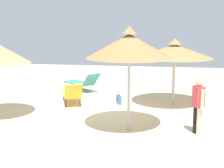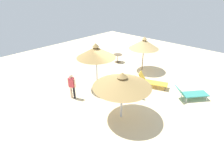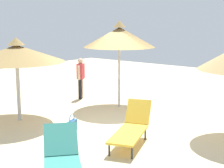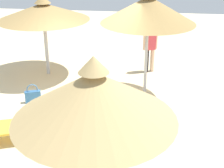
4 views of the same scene
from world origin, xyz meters
The scene contains 7 objects.
ground centered at (0.00, 0.00, -0.05)m, with size 24.00×24.00×0.10m, color beige.
parasol_umbrella_near_left centered at (2.21, 1.67, 1.96)m, with size 2.72×2.72×2.41m.
parasol_umbrella_far_right centered at (0.93, -1.41, 2.34)m, with size 2.34×2.34×2.87m.
parasol_umbrella_edge centered at (-3.29, -0.84, 2.05)m, with size 2.21×2.21×2.59m.
lounge_chair_near_right centered at (-1.44, 1.14, 0.40)m, with size 1.23×1.94×0.90m.
person_standing_far_left centered at (2.79, -1.48, 0.86)m, with size 0.32×0.45×1.52m.
handbag centered at (0.25, 1.45, 0.18)m, with size 0.26×0.42×0.50m.
Camera 4 is at (-7.02, -1.55, 3.90)m, focal length 52.35 mm.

